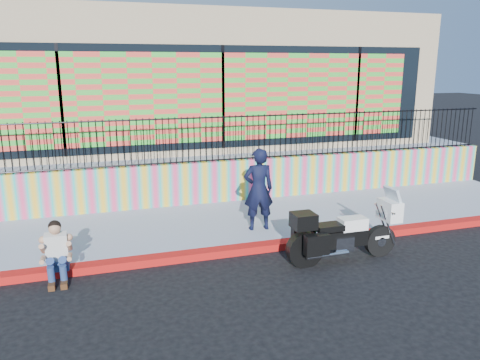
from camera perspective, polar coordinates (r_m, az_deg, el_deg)
name	(u,v)px	position (r m, az deg, el deg)	size (l,w,h in m)	color
ground	(277,249)	(9.89, 4.48, -8.33)	(90.00, 90.00, 0.00)	black
red_curb	(277,245)	(9.86, 4.49, -7.93)	(16.00, 0.30, 0.15)	#B50C11
sidewalk	(251,221)	(11.31, 1.38, -4.99)	(16.00, 3.00, 0.15)	#979FB5
mural_wall	(232,180)	(12.60, -0.94, -0.05)	(16.00, 0.20, 1.10)	#FB4279
metal_fence	(232,138)	(12.37, -0.97, 5.13)	(15.80, 0.04, 1.20)	black
elevated_platform	(193,151)	(17.46, -5.71, 3.56)	(16.00, 10.00, 1.25)	#979FB5
storefront_building	(193,79)	(16.97, -5.77, 12.17)	(14.00, 8.06, 4.00)	tan
police_motorcycle	(342,232)	(9.26, 12.33, -6.26)	(2.27, 0.75, 1.42)	black
police_officer	(258,189)	(10.29, 2.27, -1.14)	(0.67, 0.44, 1.83)	black
seated_man	(57,258)	(8.89, -21.42, -8.80)	(0.54, 0.71, 1.06)	navy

